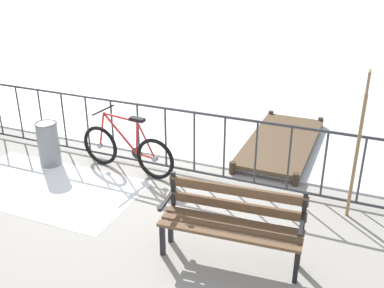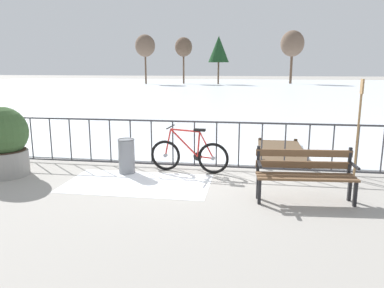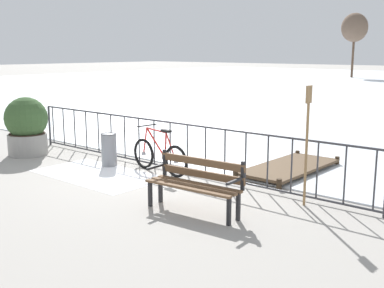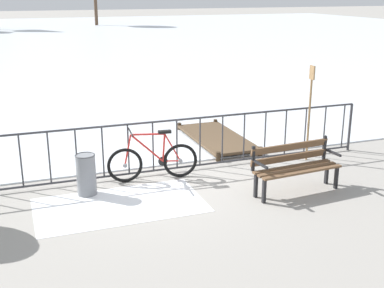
{
  "view_description": "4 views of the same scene",
  "coord_description": "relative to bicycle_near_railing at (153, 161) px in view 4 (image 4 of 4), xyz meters",
  "views": [
    {
      "loc": [
        3.35,
        -5.79,
        3.35
      ],
      "look_at": [
        1.01,
        -0.22,
        0.64
      ],
      "focal_mm": 42.44,
      "sensor_mm": 36.0,
      "label": 1
    },
    {
      "loc": [
        1.17,
        -7.8,
        2.21
      ],
      "look_at": [
        0.02,
        -0.46,
        0.65
      ],
      "focal_mm": 34.74,
      "sensor_mm": 36.0,
      "label": 2
    },
    {
      "loc": [
        6.84,
        -7.25,
        2.52
      ],
      "look_at": [
        0.82,
        -0.25,
        0.73
      ],
      "focal_mm": 44.99,
      "sensor_mm": 36.0,
      "label": 3
    },
    {
      "loc": [
        -2.44,
        -8.81,
        3.45
      ],
      "look_at": [
        0.67,
        -0.34,
        0.65
      ],
      "focal_mm": 46.94,
      "sensor_mm": 36.0,
      "label": 4
    }
  ],
  "objects": [
    {
      "name": "trash_bin",
      "position": [
        -1.29,
        -0.28,
        0.0
      ],
      "size": [
        0.35,
        0.35,
        0.73
      ],
      "color": "gray",
      "rests_on": "ground"
    },
    {
      "name": "ground_plane",
      "position": [
        0.08,
        0.26,
        -0.37
      ],
      "size": [
        160.0,
        160.0,
        0.0
      ],
      "primitive_type": "plane",
      "color": "#9E9991"
    },
    {
      "name": "park_bench",
      "position": [
        2.18,
        -1.39,
        0.14
      ],
      "size": [
        1.63,
        0.61,
        0.89
      ],
      "color": "brown",
      "rests_on": "ground"
    },
    {
      "name": "bicycle_near_railing",
      "position": [
        0.0,
        0.0,
        0.0
      ],
      "size": [
        1.71,
        0.52,
        0.97
      ],
      "color": "black",
      "rests_on": "ground"
    },
    {
      "name": "oar_upright",
      "position": [
        3.35,
        0.01,
        0.77
      ],
      "size": [
        0.04,
        0.16,
        1.98
      ],
      "color": "#937047",
      "rests_on": "ground"
    },
    {
      "name": "wooden_dock",
      "position": [
        2.05,
        1.81,
        -0.25
      ],
      "size": [
        1.1,
        2.61,
        0.2
      ],
      "color": "brown",
      "rests_on": "ground"
    },
    {
      "name": "snow_patch",
      "position": [
        -0.85,
        -0.94,
        -0.36
      ],
      "size": [
        2.78,
        1.54,
        0.01
      ],
      "primitive_type": "cube",
      "color": "white",
      "rests_on": "ground"
    },
    {
      "name": "frozen_pond",
      "position": [
        0.08,
        28.66,
        -0.35
      ],
      "size": [
        80.0,
        56.0,
        0.03
      ],
      "primitive_type": "cube",
      "color": "silver",
      "rests_on": "ground"
    },
    {
      "name": "railing_fence",
      "position": [
        0.08,
        0.26,
        0.19
      ],
      "size": [
        9.06,
        0.06,
        1.07
      ],
      "color": "#38383D",
      "rests_on": "ground"
    }
  ]
}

